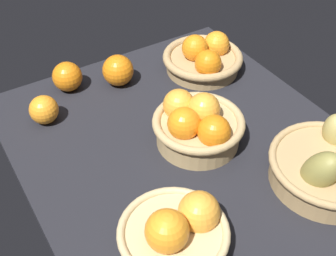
% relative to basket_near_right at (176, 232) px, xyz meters
% --- Properties ---
extents(market_tray, '(0.84, 0.72, 0.03)m').
position_rel_basket_near_right_xyz_m(market_tray, '(-0.21, 0.16, -0.06)').
color(market_tray, black).
rests_on(market_tray, ground).
extents(basket_near_right, '(0.20, 0.20, 0.11)m').
position_rel_basket_near_right_xyz_m(basket_near_right, '(0.00, 0.00, 0.00)').
color(basket_near_right, tan).
rests_on(basket_near_right, market_tray).
extents(basket_far_left, '(0.22, 0.22, 0.10)m').
position_rel_basket_near_right_xyz_m(basket_far_left, '(-0.44, 0.37, -0.00)').
color(basket_far_left, tan).
rests_on(basket_far_left, market_tray).
extents(basket_far_right_pears, '(0.24, 0.25, 0.14)m').
position_rel_basket_near_right_xyz_m(basket_far_right_pears, '(0.03, 0.36, 0.01)').
color(basket_far_right_pears, tan).
rests_on(basket_far_right_pears, market_tray).
extents(basket_center, '(0.21, 0.21, 0.12)m').
position_rel_basket_near_right_xyz_m(basket_center, '(-0.21, 0.19, 0.01)').
color(basket_center, tan).
rests_on(basket_center, market_tray).
extents(loose_orange_front_gap, '(0.07, 0.07, 0.07)m').
position_rel_basket_near_right_xyz_m(loose_orange_front_gap, '(-0.46, -0.08, -0.01)').
color(loose_orange_front_gap, orange).
rests_on(loose_orange_front_gap, market_tray).
extents(loose_orange_back_gap, '(0.08, 0.08, 0.08)m').
position_rel_basket_near_right_xyz_m(loose_orange_back_gap, '(-0.51, 0.14, 0.00)').
color(loose_orange_back_gap, orange).
rests_on(loose_orange_back_gap, market_tray).
extents(loose_orange_side_gap, '(0.08, 0.08, 0.08)m').
position_rel_basket_near_right_xyz_m(loose_orange_side_gap, '(-0.55, 0.02, -0.00)').
color(loose_orange_side_gap, orange).
rests_on(loose_orange_side_gap, market_tray).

